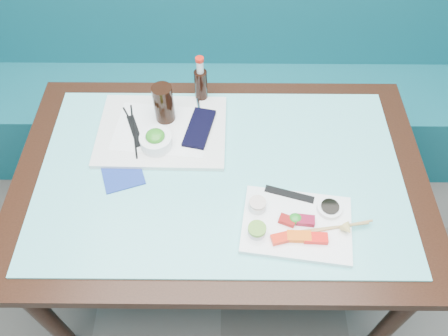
{
  "coord_description": "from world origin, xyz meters",
  "views": [
    {
      "loc": [
        0.02,
        0.58,
        1.94
      ],
      "look_at": [
        0.01,
        1.44,
        0.8
      ],
      "focal_mm": 35.0,
      "sensor_mm": 36.0,
      "label": 1
    }
  ],
  "objects_px": {
    "booth_bench": "(223,86)",
    "serving_tray": "(162,131)",
    "sashimi_plate": "(297,225)",
    "cola_glass": "(164,104)",
    "cola_bottle_body": "(201,86)",
    "blue_napkin": "(123,174)",
    "dining_table": "(221,187)",
    "seaweed_bowl": "(156,141)"
  },
  "relations": [
    {
      "from": "serving_tray",
      "to": "blue_napkin",
      "type": "relative_size",
      "value": 3.48
    },
    {
      "from": "dining_table",
      "to": "seaweed_bowl",
      "type": "bearing_deg",
      "value": 155.43
    },
    {
      "from": "dining_table",
      "to": "sashimi_plate",
      "type": "height_order",
      "value": "sashimi_plate"
    },
    {
      "from": "cola_bottle_body",
      "to": "dining_table",
      "type": "bearing_deg",
      "value": -77.59
    },
    {
      "from": "serving_tray",
      "to": "booth_bench",
      "type": "bearing_deg",
      "value": 73.15
    },
    {
      "from": "serving_tray",
      "to": "blue_napkin",
      "type": "bearing_deg",
      "value": -120.81
    },
    {
      "from": "seaweed_bowl",
      "to": "cola_bottle_body",
      "type": "height_order",
      "value": "cola_bottle_body"
    },
    {
      "from": "dining_table",
      "to": "serving_tray",
      "type": "xyz_separation_m",
      "value": [
        -0.21,
        0.18,
        0.1
      ]
    },
    {
      "from": "sashimi_plate",
      "to": "serving_tray",
      "type": "relative_size",
      "value": 0.73
    },
    {
      "from": "cola_bottle_body",
      "to": "blue_napkin",
      "type": "xyz_separation_m",
      "value": [
        -0.25,
        -0.36,
        -0.07
      ]
    },
    {
      "from": "dining_table",
      "to": "blue_napkin",
      "type": "height_order",
      "value": "blue_napkin"
    },
    {
      "from": "dining_table",
      "to": "blue_napkin",
      "type": "relative_size",
      "value": 10.67
    },
    {
      "from": "booth_bench",
      "to": "cola_glass",
      "type": "height_order",
      "value": "booth_bench"
    },
    {
      "from": "booth_bench",
      "to": "blue_napkin",
      "type": "bearing_deg",
      "value": -111.15
    },
    {
      "from": "dining_table",
      "to": "cola_glass",
      "type": "relative_size",
      "value": 9.46
    },
    {
      "from": "sashimi_plate",
      "to": "cola_glass",
      "type": "bearing_deg",
      "value": 142.91
    },
    {
      "from": "dining_table",
      "to": "sashimi_plate",
      "type": "xyz_separation_m",
      "value": [
        0.24,
        -0.21,
        0.1
      ]
    },
    {
      "from": "sashimi_plate",
      "to": "cola_glass",
      "type": "relative_size",
      "value": 2.24
    },
    {
      "from": "dining_table",
      "to": "blue_napkin",
      "type": "xyz_separation_m",
      "value": [
        -0.33,
        -0.01,
        0.09
      ]
    },
    {
      "from": "cola_bottle_body",
      "to": "serving_tray",
      "type": "bearing_deg",
      "value": -128.91
    },
    {
      "from": "sashimi_plate",
      "to": "blue_napkin",
      "type": "distance_m",
      "value": 0.6
    },
    {
      "from": "serving_tray",
      "to": "seaweed_bowl",
      "type": "relative_size",
      "value": 4.06
    },
    {
      "from": "serving_tray",
      "to": "cola_bottle_body",
      "type": "relative_size",
      "value": 3.33
    },
    {
      "from": "booth_bench",
      "to": "cola_bottle_body",
      "type": "xyz_separation_m",
      "value": [
        -0.08,
        -0.49,
        0.45
      ]
    },
    {
      "from": "cola_bottle_body",
      "to": "sashimi_plate",
      "type": "bearing_deg",
      "value": -60.4
    },
    {
      "from": "cola_bottle_body",
      "to": "blue_napkin",
      "type": "distance_m",
      "value": 0.44
    },
    {
      "from": "booth_bench",
      "to": "cola_bottle_body",
      "type": "height_order",
      "value": "booth_bench"
    },
    {
      "from": "booth_bench",
      "to": "serving_tray",
      "type": "height_order",
      "value": "booth_bench"
    },
    {
      "from": "booth_bench",
      "to": "sashimi_plate",
      "type": "bearing_deg",
      "value": -77.21
    },
    {
      "from": "sashimi_plate",
      "to": "blue_napkin",
      "type": "bearing_deg",
      "value": 168.78
    },
    {
      "from": "booth_bench",
      "to": "sashimi_plate",
      "type": "relative_size",
      "value": 9.06
    },
    {
      "from": "serving_tray",
      "to": "cola_bottle_body",
      "type": "bearing_deg",
      "value": 52.04
    },
    {
      "from": "booth_bench",
      "to": "dining_table",
      "type": "bearing_deg",
      "value": -90.0
    },
    {
      "from": "cola_glass",
      "to": "cola_bottle_body",
      "type": "bearing_deg",
      "value": 42.05
    },
    {
      "from": "booth_bench",
      "to": "cola_bottle_body",
      "type": "distance_m",
      "value": 0.67
    },
    {
      "from": "cola_bottle_body",
      "to": "blue_napkin",
      "type": "relative_size",
      "value": 1.04
    },
    {
      "from": "cola_glass",
      "to": "cola_bottle_body",
      "type": "xyz_separation_m",
      "value": [
        0.13,
        0.11,
        -0.02
      ]
    },
    {
      "from": "cola_glass",
      "to": "seaweed_bowl",
      "type": "bearing_deg",
      "value": -98.75
    },
    {
      "from": "dining_table",
      "to": "cola_bottle_body",
      "type": "bearing_deg",
      "value": 102.41
    },
    {
      "from": "blue_napkin",
      "to": "dining_table",
      "type": "bearing_deg",
      "value": 1.89
    },
    {
      "from": "booth_bench",
      "to": "cola_bottle_body",
      "type": "bearing_deg",
      "value": -98.77
    },
    {
      "from": "cola_bottle_body",
      "to": "blue_napkin",
      "type": "bearing_deg",
      "value": -125.31
    }
  ]
}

